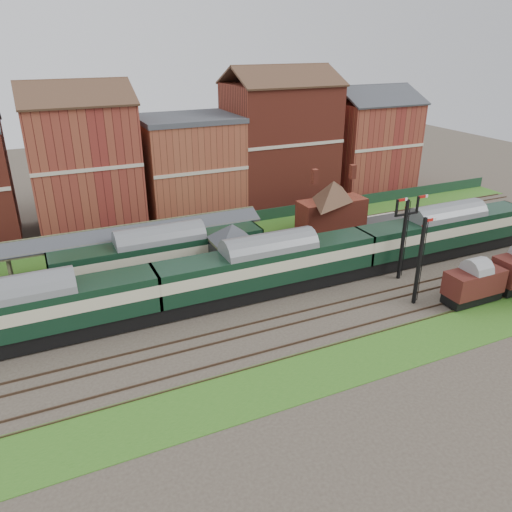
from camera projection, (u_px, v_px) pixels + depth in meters
name	position (u px, v px, depth m)	size (l,w,h in m)	color
ground	(277.00, 291.00, 46.10)	(160.00, 160.00, 0.00)	#473D33
grass_back	(216.00, 234.00, 59.39)	(90.00, 4.50, 0.06)	#2D6619
grass_front	(352.00, 361.00, 36.11)	(90.00, 5.00, 0.06)	#2D6619
fence	(210.00, 223.00, 60.76)	(90.00, 0.12, 1.50)	#193823
platform	(192.00, 257.00, 52.09)	(55.00, 3.40, 1.00)	#2D2D2D
signal_box	(233.00, 252.00, 46.37)	(5.40, 5.40, 6.00)	#5C6D4D
brick_hut	(307.00, 257.00, 50.23)	(3.20, 2.64, 2.94)	maroon
station_building	(332.00, 204.00, 57.20)	(8.10, 8.10, 5.90)	maroon
canopy	(130.00, 229.00, 48.15)	(26.00, 3.89, 4.08)	brown
semaphore_bracket	(404.00, 234.00, 46.76)	(3.60, 0.25, 8.18)	black
semaphore_siding	(420.00, 260.00, 42.44)	(1.23, 0.25, 8.00)	black
town_backdrop	(188.00, 161.00, 63.99)	(69.00, 10.00, 16.00)	maroon
dmu_train	(269.00, 266.00, 44.66)	(61.72, 3.24, 4.74)	black
platform_railcar	(161.00, 256.00, 46.99)	(19.98, 3.14, 4.60)	black
goods_van_a	(474.00, 284.00, 43.49)	(5.31, 2.30, 3.22)	black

